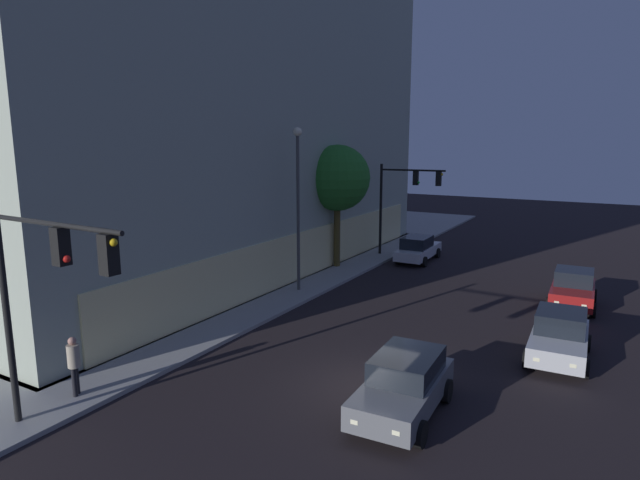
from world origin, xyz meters
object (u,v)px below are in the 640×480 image
at_px(sidewalk_tree, 337,178).
at_px(car_white, 418,249).
at_px(traffic_light_near_corner, 44,276).
at_px(traffic_light_far_corner, 405,191).
at_px(car_silver, 559,336).
at_px(modern_building, 118,96).
at_px(car_grey, 404,384).
at_px(street_lamp_sidewalk, 298,190).
at_px(pedestrian_waiting, 74,361).
at_px(car_red, 573,289).

distance_m(sidewalk_tree, car_white, 7.33).
height_order(traffic_light_near_corner, sidewalk_tree, sidewalk_tree).
height_order(traffic_light_far_corner, car_silver, traffic_light_far_corner).
bearing_deg(traffic_light_far_corner, modern_building, 114.36).
bearing_deg(car_grey, street_lamp_sidewalk, 45.38).
height_order(car_grey, car_silver, car_grey).
relative_size(sidewalk_tree, car_silver, 1.75).
bearing_deg(modern_building, pedestrian_waiting, -134.62).
bearing_deg(car_red, car_grey, 166.23).
bearing_deg(traffic_light_near_corner, car_white, -1.84).
bearing_deg(street_lamp_sidewalk, car_red, -70.61).
relative_size(street_lamp_sidewalk, pedestrian_waiting, 4.46).
bearing_deg(pedestrian_waiting, car_grey, -65.22).
relative_size(street_lamp_sidewalk, sidewalk_tree, 1.12).
xyz_separation_m(traffic_light_far_corner, car_white, (-0.44, -1.18, -3.63)).
relative_size(traffic_light_far_corner, pedestrian_waiting, 3.29).
relative_size(modern_building, traffic_light_far_corner, 5.37).
height_order(sidewalk_tree, car_red, sidewalk_tree).
xyz_separation_m(traffic_light_near_corner, pedestrian_waiting, (1.81, 1.80, -3.24)).
xyz_separation_m(car_grey, car_white, (19.00, 6.28, -0.07)).
bearing_deg(pedestrian_waiting, car_silver, -49.31).
height_order(traffic_light_far_corner, car_red, traffic_light_far_corner).
xyz_separation_m(traffic_light_far_corner, car_grey, (-19.45, -7.46, -3.56)).
distance_m(traffic_light_near_corner, street_lamp_sidewalk, 15.11).
distance_m(traffic_light_near_corner, sidewalk_tree, 20.81).
bearing_deg(sidewalk_tree, pedestrian_waiting, -176.82).
bearing_deg(traffic_light_far_corner, car_white, -110.56).
relative_size(modern_building, car_red, 7.96).
distance_m(street_lamp_sidewalk, car_white, 11.29).
height_order(modern_building, traffic_light_far_corner, modern_building).
bearing_deg(modern_building, street_lamp_sidewalk, -99.32).
relative_size(car_grey, car_red, 1.08).
bearing_deg(street_lamp_sidewalk, traffic_light_far_corner, -9.26).
distance_m(pedestrian_waiting, car_grey, 9.78).
bearing_deg(traffic_light_far_corner, car_silver, -140.04).
xyz_separation_m(modern_building, car_grey, (-11.60, -24.79, -9.71)).
bearing_deg(car_silver, pedestrian_waiting, 130.69).
xyz_separation_m(modern_building, car_white, (7.40, -18.51, -9.79)).
relative_size(sidewalk_tree, car_white, 1.53).
relative_size(traffic_light_far_corner, car_grey, 1.37).
distance_m(pedestrian_waiting, car_silver, 16.21).
distance_m(modern_building, street_lamp_sidewalk, 16.71).
bearing_deg(traffic_light_far_corner, street_lamp_sidewalk, 170.74).
height_order(street_lamp_sidewalk, pedestrian_waiting, street_lamp_sidewalk).
bearing_deg(traffic_light_far_corner, sidewalk_tree, 152.74).
xyz_separation_m(modern_building, car_red, (1.82, -28.08, -9.76)).
bearing_deg(pedestrian_waiting, car_white, -6.41).
relative_size(traffic_light_near_corner, car_grey, 1.39).
height_order(modern_building, street_lamp_sidewalk, modern_building).
distance_m(car_silver, car_red, 6.95).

